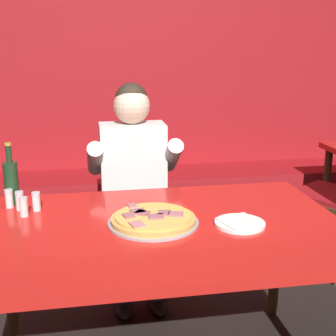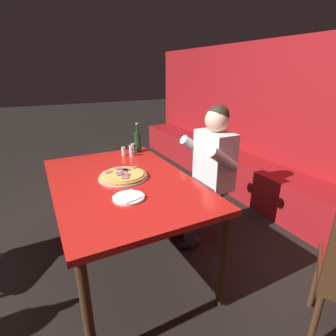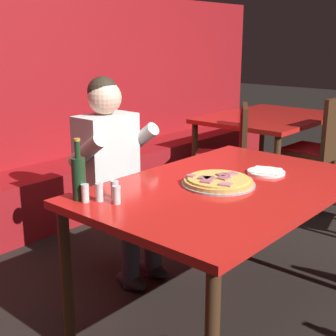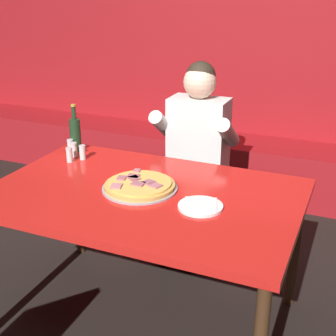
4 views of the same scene
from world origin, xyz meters
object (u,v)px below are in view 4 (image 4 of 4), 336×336
object	(u,v)px
plate_white_paper	(200,206)
diner_seated_blue_shirt	(194,152)
beer_bottle	(75,134)
shaker_oregano	(70,155)
shaker_parmesan	(74,150)
shaker_black_pepper	(83,153)
main_dining_table	(144,204)
shaker_red_pepper_flakes	(71,147)
pizza	(140,186)

from	to	relation	value
plate_white_paper	diner_seated_blue_shirt	distance (m)	0.93
beer_bottle	shaker_oregano	size ratio (longest dim) A/B	3.40
plate_white_paper	beer_bottle	size ratio (longest dim) A/B	0.72
shaker_parmesan	shaker_black_pepper	distance (m)	0.08
main_dining_table	plate_white_paper	bearing A→B (deg)	-9.88
plate_white_paper	shaker_parmesan	size ratio (longest dim) A/B	2.44
shaker_black_pepper	diner_seated_blue_shirt	size ratio (longest dim) A/B	0.07
plate_white_paper	shaker_parmesan	bearing A→B (deg)	159.27
beer_bottle	diner_seated_blue_shirt	bearing A→B (deg)	34.42
plate_white_paper	shaker_red_pepper_flakes	distance (m)	1.05
main_dining_table	diner_seated_blue_shirt	xyz separation A→B (m)	(-0.03, 0.80, 0.01)
shaker_oregano	plate_white_paper	bearing A→B (deg)	-16.33
main_dining_table	shaker_oregano	xyz separation A→B (m)	(-0.57, 0.21, 0.11)
shaker_red_pepper_flakes	shaker_parmesan	distance (m)	0.07
pizza	plate_white_paper	size ratio (longest dim) A/B	1.81
shaker_black_pepper	shaker_oregano	bearing A→B (deg)	-126.24
diner_seated_blue_shirt	main_dining_table	bearing A→B (deg)	-87.93
shaker_black_pepper	diner_seated_blue_shirt	xyz separation A→B (m)	(0.50, 0.53, -0.10)
plate_white_paper	shaker_oregano	xyz separation A→B (m)	(-0.89, 0.26, 0.03)
main_dining_table	diner_seated_blue_shirt	size ratio (longest dim) A/B	1.21
shaker_red_pepper_flakes	shaker_black_pepper	distance (m)	0.14
plate_white_paper	diner_seated_blue_shirt	xyz separation A→B (m)	(-0.35, 0.86, -0.07)
plate_white_paper	shaker_red_pepper_flakes	xyz separation A→B (m)	(-0.97, 0.39, 0.03)
plate_white_paper	beer_bottle	world-z (taller)	beer_bottle
shaker_red_pepper_flakes	shaker_black_pepper	bearing A→B (deg)	-26.52
pizza	shaker_red_pepper_flakes	xyz separation A→B (m)	(-0.62, 0.31, 0.02)
plate_white_paper	shaker_oregano	bearing A→B (deg)	163.67
plate_white_paper	shaker_black_pepper	xyz separation A→B (m)	(-0.84, 0.33, 0.03)
shaker_parmesan	beer_bottle	bearing A→B (deg)	116.00
beer_bottle	plate_white_paper	bearing A→B (deg)	-24.45
shaker_red_pepper_flakes	shaker_parmesan	world-z (taller)	same
pizza	shaker_parmesan	size ratio (longest dim) A/B	4.42
shaker_oregano	shaker_black_pepper	distance (m)	0.08
pizza	plate_white_paper	world-z (taller)	pizza
shaker_parmesan	diner_seated_blue_shirt	xyz separation A→B (m)	(0.57, 0.51, -0.10)
beer_bottle	shaker_black_pepper	distance (m)	0.18
shaker_parmesan	shaker_oregano	size ratio (longest dim) A/B	1.00
pizza	shaker_parmesan	world-z (taller)	shaker_parmesan
shaker_parmesan	shaker_oregano	xyz separation A→B (m)	(0.03, -0.09, 0.00)
shaker_parmesan	shaker_oregano	world-z (taller)	same
main_dining_table	shaker_oregano	size ratio (longest dim) A/B	17.87
main_dining_table	beer_bottle	distance (m)	0.77
shaker_parmesan	shaker_black_pepper	bearing A→B (deg)	-17.01
main_dining_table	diner_seated_blue_shirt	distance (m)	0.81
pizza	diner_seated_blue_shirt	world-z (taller)	diner_seated_blue_shirt
shaker_red_pepper_flakes	shaker_oregano	world-z (taller)	same
shaker_red_pepper_flakes	pizza	bearing A→B (deg)	-26.56
diner_seated_blue_shirt	beer_bottle	bearing A→B (deg)	-145.58
shaker_parmesan	main_dining_table	bearing A→B (deg)	-25.96
pizza	shaker_black_pepper	bearing A→B (deg)	153.43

